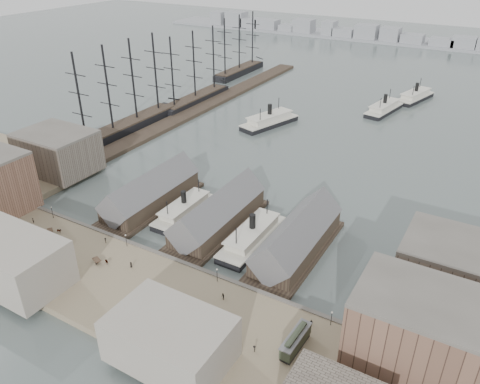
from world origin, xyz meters
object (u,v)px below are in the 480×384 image
Objects in this scene: tram at (295,342)px; horse_cart_center at (103,261)px; ferry_docked_west at (184,209)px; horse_cart_left at (56,231)px; horse_cart_right at (203,311)px.

horse_cart_center is (-56.05, 0.95, -1.11)m from tram.
horse_cart_left is (-24.25, -29.65, 0.64)m from ferry_docked_west.
ferry_docked_west is 5.53× the size of horse_cart_right.
ferry_docked_west is 5.63× the size of horse_cart_left.
ferry_docked_west is at bearing 17.03° from horse_cart_center.
horse_cart_left is 0.98× the size of horse_cart_right.
ferry_docked_west reaches higher than horse_cart_left.
tram is at bearing -58.74° from horse_cart_left.
horse_cart_center is (-2.14, -33.44, 0.63)m from ferry_docked_west.
horse_cart_center is (22.11, -3.79, -0.02)m from horse_cart_left.
horse_cart_right is (31.55, -35.67, 0.63)m from ferry_docked_west.
horse_cart_left reaches higher than horse_cart_center.
tram is 2.26× the size of horse_cart_right.
horse_cart_left is (-78.15, 4.74, -1.10)m from tram.
horse_cart_right is at bearing -61.43° from horse_cart_left.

